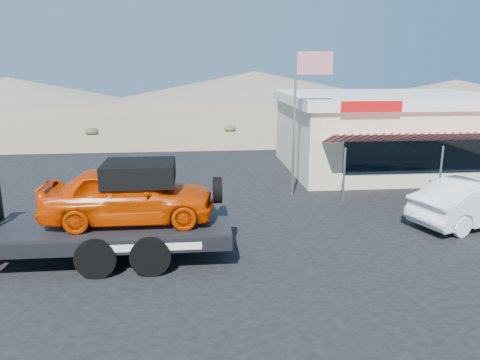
{
  "coord_description": "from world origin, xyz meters",
  "views": [
    {
      "loc": [
        0.65,
        -14.19,
        5.43
      ],
      "look_at": [
        2.17,
        1.4,
        1.5
      ],
      "focal_mm": 35.0,
      "sensor_mm": 36.0,
      "label": 1
    }
  ],
  "objects_px": {
    "white_sedan": "(475,202)",
    "jerky_store": "(386,131)",
    "tow_truck": "(50,205)",
    "flagpole": "(300,105)"
  },
  "relations": [
    {
      "from": "jerky_store",
      "to": "tow_truck",
      "type": "bearing_deg",
      "value": -142.92
    },
    {
      "from": "tow_truck",
      "to": "flagpole",
      "type": "xyz_separation_m",
      "value": [
        8.28,
        5.99,
        2.11
      ]
    },
    {
      "from": "tow_truck",
      "to": "white_sedan",
      "type": "bearing_deg",
      "value": 7.38
    },
    {
      "from": "white_sedan",
      "to": "flagpole",
      "type": "height_order",
      "value": "flagpole"
    },
    {
      "from": "jerky_store",
      "to": "flagpole",
      "type": "xyz_separation_m",
      "value": [
        -5.57,
        -4.47,
        1.77
      ]
    },
    {
      "from": "white_sedan",
      "to": "tow_truck",
      "type": "bearing_deg",
      "value": 77.87
    },
    {
      "from": "tow_truck",
      "to": "flagpole",
      "type": "distance_m",
      "value": 10.43
    },
    {
      "from": "tow_truck",
      "to": "white_sedan",
      "type": "relative_size",
      "value": 1.93
    },
    {
      "from": "white_sedan",
      "to": "jerky_store",
      "type": "height_order",
      "value": "jerky_store"
    },
    {
      "from": "white_sedan",
      "to": "jerky_store",
      "type": "distance_m",
      "value": 8.8
    }
  ]
}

